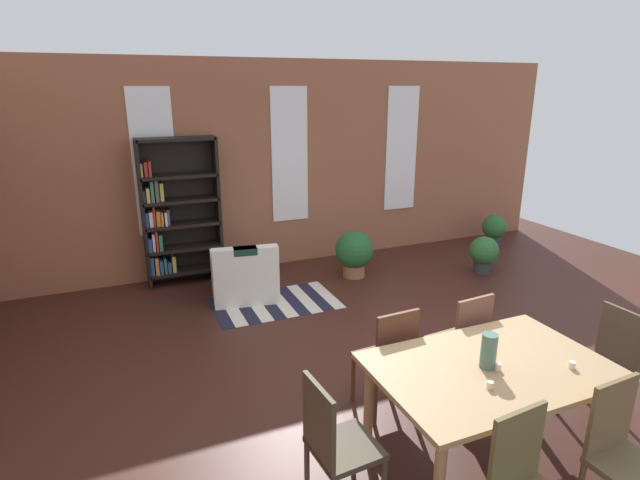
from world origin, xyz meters
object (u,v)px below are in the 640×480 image
dining_chair_far_left (388,357)px  potted_plant_by_shelf (354,252)px  armchair_white (244,276)px  potted_plant_corner (494,229)px  potted_plant_window (484,253)px  dining_chair_head_left (335,443)px  dining_chair_near_right (623,453)px  dining_chair_head_right (607,363)px  bookshelf_tall (175,215)px  dining_table (491,376)px  vase_on_table (489,351)px  dining_chair_far_right (463,340)px

dining_chair_far_left → potted_plant_by_shelf: bearing=68.5°
armchair_white → potted_plant_corner: 4.52m
dining_chair_far_left → potted_plant_window: size_ratio=1.76×
dining_chair_head_left → dining_chair_near_right: same height
dining_chair_head_right → potted_plant_window: dining_chair_head_right is taller
bookshelf_tall → dining_table: bearing=-70.8°
dining_table → vase_on_table: size_ratio=6.58×
dining_table → dining_chair_far_left: bearing=115.6°
dining_chair_far_left → bookshelf_tall: 3.85m
dining_chair_near_right → potted_plant_by_shelf: (0.42, 4.42, -0.15)m
dining_chair_head_left → armchair_white: 3.59m
vase_on_table → dining_chair_near_right: bearing=-61.9°
dining_chair_head_right → armchair_white: bearing=119.7°
bookshelf_tall → potted_plant_by_shelf: size_ratio=2.97×
potted_plant_window → potted_plant_corner: bearing=43.4°
dining_chair_far_left → potted_plant_window: 3.74m
dining_chair_far_left → dining_chair_near_right: size_ratio=1.00×
dining_chair_far_right → potted_plant_by_shelf: size_ratio=1.43×
bookshelf_tall → armchair_white: bookshelf_tall is taller
dining_table → dining_chair_far_left: (-0.36, 0.76, -0.17)m
dining_chair_far_right → potted_plant_corner: (3.28, 3.32, -0.24)m
vase_on_table → bookshelf_tall: bearing=108.7°
dining_table → dining_chair_head_right: bearing=0.1°
dining_chair_head_right → potted_plant_window: 3.37m
dining_chair_head_left → potted_plant_window: size_ratio=1.76×
armchair_white → potted_plant_corner: size_ratio=1.76×
potted_plant_by_shelf → potted_plant_corner: (2.87, 0.42, -0.09)m
potted_plant_corner → dining_chair_head_left: bearing=-139.8°
armchair_white → potted_plant_corner: bearing=6.7°
potted_plant_corner → dining_table: bearing=-131.8°
potted_plant_corner → vase_on_table: bearing=-132.1°
vase_on_table → dining_chair_head_left: size_ratio=0.26×
dining_chair_far_right → dining_chair_far_left: same height
vase_on_table → potted_plant_by_shelf: vase_on_table is taller
dining_table → potted_plant_window: bearing=50.0°
dining_chair_head_right → potted_plant_by_shelf: 3.68m
bookshelf_tall → potted_plant_corner: 5.24m
dining_chair_head_right → bookshelf_tall: (-2.72, 4.40, 0.45)m
dining_chair_head_right → bookshelf_tall: bearing=121.7°
dining_chair_near_right → potted_plant_by_shelf: 4.44m
vase_on_table → dining_chair_far_right: 0.95m
dining_chair_head_right → armchair_white: (-2.03, 3.56, -0.23)m
dining_chair_far_right → bookshelf_tall: 4.14m
potted_plant_by_shelf → bookshelf_tall: bearing=162.1°
vase_on_table → armchair_white: size_ratio=0.27×
dining_chair_head_left → armchair_white: dining_chair_head_left is taller
dining_chair_near_right → bookshelf_tall: 5.52m
dining_chair_head_left → potted_plant_by_shelf: (1.97, 3.66, -0.15)m
dining_table → potted_plant_by_shelf: 3.75m
dining_chair_far_right → potted_plant_window: 3.20m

